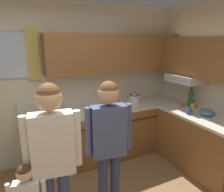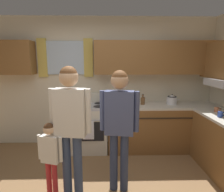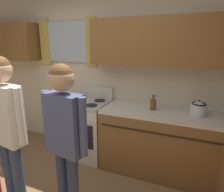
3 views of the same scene
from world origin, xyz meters
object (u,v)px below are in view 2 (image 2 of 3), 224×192
at_px(bottle_squat_brown, 143,101).
at_px(small_child, 50,152).
at_px(stovetop_kettle, 172,100).
at_px(stove_oven, 90,126).
at_px(adult_holding_child, 70,117).
at_px(adult_in_plaid, 119,117).
at_px(mug_cobalt_blue, 221,114).
at_px(cup_terracotta, 217,110).

relative_size(bottle_squat_brown, small_child, 0.20).
height_order(stovetop_kettle, small_child, stovetop_kettle).
bearing_deg(stove_oven, adult_holding_child, -94.71).
distance_m(stovetop_kettle, adult_in_plaid, 1.67).
height_order(bottle_squat_brown, adult_in_plaid, adult_in_plaid).
xyz_separation_m(bottle_squat_brown, mug_cobalt_blue, (1.02, -0.88, -0.03)).
distance_m(stovetop_kettle, adult_holding_child, 2.18).
bearing_deg(adult_holding_child, cup_terracotta, 18.89).
distance_m(bottle_squat_brown, cup_terracotta, 1.27).
bearing_deg(mug_cobalt_blue, adult_holding_child, -167.41).
height_order(stove_oven, mug_cobalt_blue, stove_oven).
bearing_deg(adult_holding_child, small_child, -172.36).
relative_size(stove_oven, small_child, 1.10).
bearing_deg(cup_terracotta, mug_cobalt_blue, -110.98).
distance_m(cup_terracotta, adult_holding_child, 2.41).
xyz_separation_m(stove_oven, mug_cobalt_blue, (2.05, -0.85, 0.48)).
distance_m(mug_cobalt_blue, stovetop_kettle, 0.98).
bearing_deg(small_child, mug_cobalt_blue, 12.07).
xyz_separation_m(stove_oven, adult_in_plaid, (0.49, -1.23, 0.56)).
bearing_deg(stove_oven, mug_cobalt_blue, -22.44).
bearing_deg(mug_cobalt_blue, cup_terracotta, 69.02).
height_order(mug_cobalt_blue, adult_in_plaid, adult_in_plaid).
relative_size(mug_cobalt_blue, small_child, 0.11).
relative_size(stove_oven, bottle_squat_brown, 5.37).
xyz_separation_m(mug_cobalt_blue, stovetop_kettle, (-0.45, 0.87, 0.05)).
bearing_deg(small_child, cup_terracotta, 17.79).
height_order(bottle_squat_brown, cup_terracotta, bottle_squat_brown).
distance_m(bottle_squat_brown, adult_in_plaid, 1.37).
height_order(stove_oven, stovetop_kettle, stovetop_kettle).
bearing_deg(stove_oven, stovetop_kettle, 0.69).
height_order(bottle_squat_brown, stovetop_kettle, stovetop_kettle).
xyz_separation_m(stovetop_kettle, small_child, (-1.97, -1.39, -0.37)).
relative_size(bottle_squat_brown, mug_cobalt_blue, 1.79).
bearing_deg(mug_cobalt_blue, stovetop_kettle, 117.33).
bearing_deg(stovetop_kettle, adult_in_plaid, -131.58).
bearing_deg(adult_holding_child, adult_in_plaid, 9.24).
height_order(bottle_squat_brown, mug_cobalt_blue, bottle_squat_brown).
distance_m(bottle_squat_brown, small_child, 2.01).
bearing_deg(cup_terracotta, stovetop_kettle, 134.48).
height_order(bottle_squat_brown, small_child, bottle_squat_brown).
xyz_separation_m(cup_terracotta, adult_in_plaid, (-1.67, -0.68, 0.08)).
distance_m(adult_holding_child, adult_in_plaid, 0.61).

